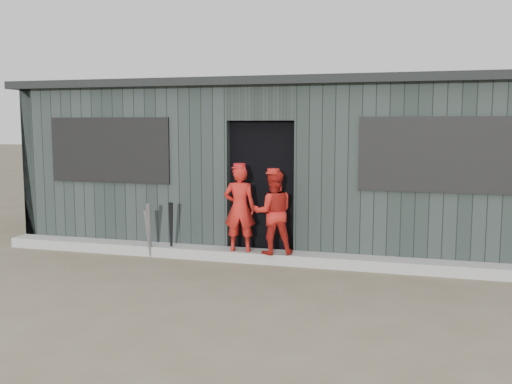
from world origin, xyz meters
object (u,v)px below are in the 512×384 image
(bat_mid, at_px, (148,233))
(dugout, at_px, (284,164))
(bat_left, at_px, (150,230))
(bat_right, at_px, (171,230))
(player_red_right, at_px, (273,212))
(player_grey_back, at_px, (279,210))
(player_red_left, at_px, (240,208))

(bat_mid, height_order, dugout, dugout)
(bat_left, height_order, bat_right, bat_right)
(bat_mid, distance_m, player_red_right, 1.90)
(bat_left, height_order, player_grey_back, player_grey_back)
(player_red_right, bearing_deg, bat_right, -19.46)
(bat_left, bearing_deg, dugout, 50.33)
(player_red_right, bearing_deg, player_grey_back, -101.75)
(bat_mid, height_order, bat_right, bat_right)
(bat_right, distance_m, player_grey_back, 1.64)
(player_red_right, bearing_deg, player_red_left, -23.97)
(bat_left, xyz_separation_m, dugout, (1.57, 1.89, 0.88))
(bat_left, bearing_deg, bat_mid, -160.00)
(player_grey_back, bearing_deg, dugout, -83.11)
(player_red_left, xyz_separation_m, dugout, (0.23, 1.75, 0.52))
(bat_right, height_order, player_red_left, player_red_left)
(bat_left, height_order, player_red_right, player_red_right)
(bat_left, height_order, player_red_left, player_red_left)
(bat_left, xyz_separation_m, player_grey_back, (1.74, 0.84, 0.25))
(bat_right, bearing_deg, dugout, 54.73)
(bat_left, bearing_deg, player_red_right, 3.07)
(bat_left, xyz_separation_m, bat_right, (0.30, 0.10, 0.01))
(bat_left, relative_size, player_red_right, 0.72)
(player_grey_back, distance_m, dugout, 1.24)
(player_red_right, height_order, player_grey_back, player_grey_back)
(bat_right, height_order, dugout, dugout)
(bat_left, xyz_separation_m, player_red_left, (1.34, 0.14, 0.35))
(bat_left, relative_size, player_grey_back, 0.63)
(bat_right, height_order, player_red_right, player_red_right)
(bat_mid, xyz_separation_m, dugout, (1.59, 1.90, 0.93))
(bat_right, xyz_separation_m, dugout, (1.27, 1.79, 0.87))
(player_red_right, distance_m, player_grey_back, 0.75)
(bat_right, xyz_separation_m, player_red_right, (1.54, 0.00, 0.32))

